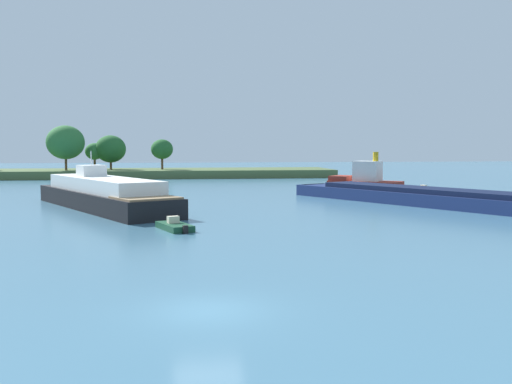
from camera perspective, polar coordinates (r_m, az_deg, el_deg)
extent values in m
plane|color=teal|center=(21.05, -4.83, -11.69)|extent=(400.00, 400.00, 0.00)
cube|color=#4C6038|center=(115.60, -16.70, 1.77)|extent=(96.40, 16.02, 1.52)
cylinder|color=#513823|center=(112.86, -18.38, 2.67)|extent=(0.44, 0.44, 2.43)
ellipsoid|color=#2D6B33|center=(112.82, -18.43, 4.71)|extent=(6.99, 6.99, 6.29)
cylinder|color=#513823|center=(116.02, -15.75, 2.69)|extent=(0.44, 0.44, 2.07)
ellipsoid|color=#2D6B33|center=(115.98, -15.77, 3.91)|extent=(3.60, 3.60, 3.24)
cylinder|color=#513823|center=(115.65, -14.24, 2.60)|extent=(0.44, 0.44, 1.63)
ellipsoid|color=#235B28|center=(115.59, -14.27, 4.18)|extent=(5.91, 5.91, 5.31)
cylinder|color=#513823|center=(113.37, -9.32, 2.80)|extent=(0.44, 0.44, 2.24)
ellipsoid|color=#235B28|center=(113.32, -9.34, 4.23)|extent=(4.27, 4.27, 3.84)
cube|color=navy|center=(58.49, 19.25, -0.89)|extent=(24.30, 38.37, 1.27)
cube|color=#0F1834|center=(59.26, 18.07, 0.06)|extent=(17.65, 27.21, 0.50)
cube|color=navy|center=(71.67, 5.73, 0.33)|extent=(3.63, 2.57, 1.14)
cube|color=black|center=(56.53, -14.99, -0.76)|extent=(15.83, 24.17, 1.68)
cube|color=white|center=(56.41, -15.02, 0.75)|extent=(12.67, 19.02, 1.30)
cube|color=white|center=(59.24, -16.06, 2.06)|extent=(3.16, 3.20, 1.10)
cube|color=#937551|center=(47.38, -10.92, -0.55)|extent=(6.15, 6.05, 0.16)
cylinder|color=silver|center=(59.20, -16.09, 3.27)|extent=(0.10, 0.10, 1.40)
cube|color=maroon|center=(76.50, 10.80, 0.56)|extent=(9.67, 8.97, 1.44)
cube|color=maroon|center=(77.64, 8.60, 1.40)|extent=(4.31, 4.45, 0.60)
cube|color=white|center=(76.29, 11.04, 2.06)|extent=(4.16, 4.08, 2.60)
cylinder|color=gold|center=(75.86, 11.82, 3.47)|extent=(0.70, 0.70, 1.20)
cylinder|color=black|center=(78.28, 7.59, 0.79)|extent=(0.68, 0.73, 0.70)
cube|color=#19472D|center=(41.15, -8.09, -3.43)|extent=(2.85, 4.18, 0.44)
cube|color=beige|center=(41.36, -8.24, -2.73)|extent=(0.92, 0.75, 0.50)
cube|color=black|center=(39.22, -7.04, -3.73)|extent=(0.40, 0.37, 0.56)
cube|color=slate|center=(78.72, 16.14, 0.17)|extent=(5.87, 3.82, 0.37)
cube|color=beige|center=(79.02, 16.35, 0.50)|extent=(0.77, 0.88, 0.50)
cube|color=black|center=(76.43, 14.65, 0.15)|extent=(0.39, 0.41, 0.56)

